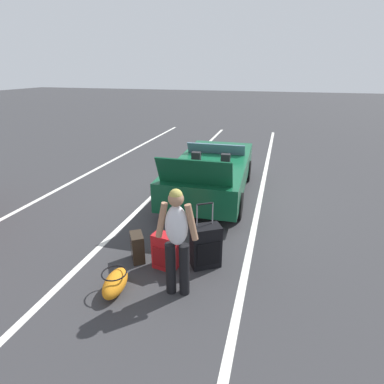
% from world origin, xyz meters
% --- Properties ---
extents(ground_plane, '(80.00, 80.00, 0.00)m').
position_xyz_m(ground_plane, '(0.00, 0.00, 0.00)').
color(ground_plane, '#333335').
extents(lot_line_near, '(18.00, 0.12, 0.01)m').
position_xyz_m(lot_line_near, '(0.00, -1.27, 0.00)').
color(lot_line_near, silver).
rests_on(lot_line_near, ground_plane).
extents(lot_line_mid, '(18.00, 0.12, 0.01)m').
position_xyz_m(lot_line_mid, '(0.00, 1.43, 0.00)').
color(lot_line_mid, silver).
rests_on(lot_line_mid, ground_plane).
extents(lot_line_far, '(18.00, 0.12, 0.01)m').
position_xyz_m(lot_line_far, '(0.00, 4.13, 0.00)').
color(lot_line_far, silver).
rests_on(lot_line_far, ground_plane).
extents(convertible_car, '(4.24, 1.95, 1.52)m').
position_xyz_m(convertible_car, '(0.20, 0.01, 0.59)').
color(convertible_car, '#0F4C2D').
rests_on(convertible_car, ground_plane).
extents(suitcase_large_black, '(0.49, 0.56, 1.12)m').
position_xyz_m(suitcase_large_black, '(-3.12, -0.60, 0.37)').
color(suitcase_large_black, black).
rests_on(suitcase_large_black, ground_plane).
extents(suitcase_medium_bright, '(0.31, 0.43, 0.62)m').
position_xyz_m(suitcase_medium_bright, '(-3.36, 0.02, 0.31)').
color(suitcase_medium_bright, red).
rests_on(suitcase_medium_bright, ground_plane).
extents(suitcase_small_carryon, '(0.39, 0.35, 0.50)m').
position_xyz_m(suitcase_small_carryon, '(-3.29, 0.56, 0.25)').
color(suitcase_small_carryon, '#2D2319').
rests_on(suitcase_small_carryon, ground_plane).
extents(duffel_bag, '(0.67, 0.41, 0.34)m').
position_xyz_m(duffel_bag, '(-4.12, 0.53, 0.16)').
color(duffel_bag, orange).
rests_on(duffel_bag, ground_plane).
extents(traveler_person, '(0.26, 0.61, 1.65)m').
position_xyz_m(traveler_person, '(-3.88, -0.37, 0.93)').
color(traveler_person, black).
rests_on(traveler_person, ground_plane).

